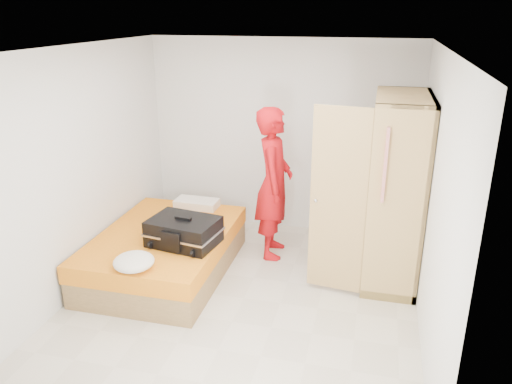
% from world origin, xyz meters
% --- Properties ---
extents(room, '(4.00, 4.02, 2.60)m').
position_xyz_m(room, '(0.00, 0.00, 1.30)').
color(room, beige).
rests_on(room, ground).
extents(bed, '(1.42, 2.02, 0.50)m').
position_xyz_m(bed, '(-1.05, 0.35, 0.25)').
color(bed, '#9E7948').
rests_on(bed, ground).
extents(wardrobe, '(1.17, 1.20, 2.10)m').
position_xyz_m(wardrobe, '(1.45, 0.86, 1.00)').
color(wardrobe, tan).
rests_on(wardrobe, ground).
extents(person, '(0.52, 0.73, 1.87)m').
position_xyz_m(person, '(0.08, 1.13, 0.94)').
color(person, red).
rests_on(person, ground).
extents(suitcase, '(0.81, 0.65, 0.32)m').
position_xyz_m(suitcase, '(-0.72, 0.15, 0.64)').
color(suitcase, black).
rests_on(suitcase, bed).
extents(round_cushion, '(0.41, 0.41, 0.15)m').
position_xyz_m(round_cushion, '(-0.99, -0.50, 0.58)').
color(round_cushion, white).
rests_on(round_cushion, bed).
extents(pillow, '(0.56, 0.30, 0.10)m').
position_xyz_m(pillow, '(-0.96, 1.20, 0.55)').
color(pillow, white).
rests_on(pillow, bed).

